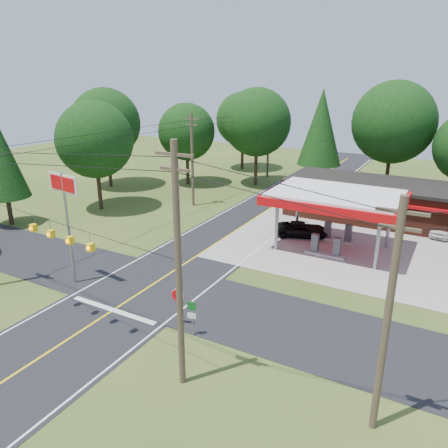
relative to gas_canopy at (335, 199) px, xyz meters
The scene contains 17 objects.
ground 16.38m from the gas_canopy, 124.70° to the right, with size 120.00×120.00×0.00m, color #354C1B.
main_highway 16.37m from the gas_canopy, 124.70° to the right, with size 8.00×120.00×0.02m, color black.
cross_road 16.37m from the gas_canopy, 124.70° to the right, with size 70.00×7.00×0.02m, color black.
lane_center_yellow 16.37m from the gas_canopy, 124.70° to the right, with size 0.15×110.00×0.00m, color yellow.
gas_canopy is the anchor object (origin of this frame).
convenience_store 10.31m from the gas_canopy, 84.28° to the left, with size 16.40×7.55×3.80m.
utility_pole_near_right 20.13m from the gas_canopy, 94.29° to the right, with size 1.80×0.30×11.50m.
utility_pole_far_left 17.74m from the gas_canopy, 163.61° to the left, with size 1.80×0.30×10.00m.
utility_pole_right_b 19.80m from the gas_canopy, 69.27° to the right, with size 1.80×0.30×10.00m.
utility_pole_north 26.92m from the gas_canopy, 125.17° to the left, with size 0.30×0.30×9.50m.
overhead_beacons 21.56m from the gas_canopy, 117.76° to the right, with size 17.04×2.04×1.03m.
treeline_backdrop 14.09m from the gas_canopy, 126.61° to the left, with size 70.27×51.59×13.30m.
suv_car 5.00m from the gas_canopy, 154.32° to the left, with size 4.70×4.70×1.31m, color black.
sedan_car 11.85m from the gas_canopy, 45.00° to the left, with size 4.26×4.26×1.45m, color white.
big_stop_sign 20.60m from the gas_canopy, 133.00° to the right, with size 2.90×0.52×7.87m.
octagonal_stop_sign 16.82m from the gas_canopy, 105.70° to the right, with size 0.82×0.15×2.36m.
route_sign_post 17.06m from the gas_canopy, 100.96° to the right, with size 0.49×0.14×2.44m.
Camera 1 is at (17.57, -21.11, 13.96)m, focal length 35.00 mm.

